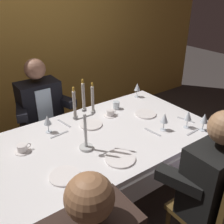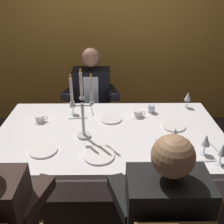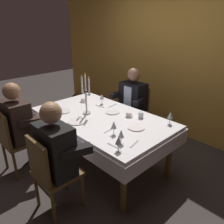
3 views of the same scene
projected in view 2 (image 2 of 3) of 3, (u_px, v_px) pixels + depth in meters
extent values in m
plane|color=#38312E|center=(110.00, 196.00, 2.49)|extent=(12.00, 12.00, 0.00)
cube|color=gold|center=(109.00, 26.00, 3.35)|extent=(6.00, 0.12, 2.70)
cube|color=silver|center=(110.00, 133.00, 2.16)|extent=(1.90, 1.10, 0.04)
cube|color=silver|center=(110.00, 144.00, 2.21)|extent=(1.94, 1.14, 0.18)
cylinder|color=brown|center=(1.00, 205.00, 1.94)|extent=(0.07, 0.07, 0.70)
cylinder|color=brown|center=(218.00, 203.00, 1.96)|extent=(0.07, 0.07, 0.70)
cylinder|color=brown|center=(32.00, 142.00, 2.71)|extent=(0.07, 0.07, 0.70)
cylinder|color=brown|center=(187.00, 141.00, 2.72)|extent=(0.07, 0.07, 0.70)
cylinder|color=silver|center=(84.00, 135.00, 2.07)|extent=(0.11, 0.11, 0.02)
cylinder|color=silver|center=(83.00, 119.00, 2.00)|extent=(0.02, 0.02, 0.28)
cylinder|color=silver|center=(82.00, 98.00, 1.92)|extent=(0.04, 0.04, 0.02)
cylinder|color=white|center=(81.00, 85.00, 1.87)|extent=(0.02, 0.02, 0.19)
ellipsoid|color=yellow|center=(80.00, 71.00, 1.82)|extent=(0.02, 0.02, 0.03)
cylinder|color=silver|center=(87.00, 105.00, 1.95)|extent=(0.08, 0.01, 0.01)
cylinder|color=silver|center=(92.00, 103.00, 1.94)|extent=(0.04, 0.04, 0.02)
cylinder|color=white|center=(91.00, 90.00, 1.89)|extent=(0.02, 0.02, 0.19)
ellipsoid|color=yellow|center=(91.00, 76.00, 1.84)|extent=(0.02, 0.02, 0.03)
cylinder|color=silver|center=(77.00, 106.00, 1.95)|extent=(0.08, 0.01, 0.01)
cylinder|color=silver|center=(72.00, 103.00, 1.94)|extent=(0.04, 0.04, 0.02)
cylinder|color=white|center=(71.00, 90.00, 1.89)|extent=(0.02, 0.02, 0.19)
ellipsoid|color=yellow|center=(70.00, 76.00, 1.84)|extent=(0.02, 0.02, 0.03)
cylinder|color=white|center=(111.00, 119.00, 2.33)|extent=(0.20, 0.20, 0.01)
cylinder|color=white|center=(43.00, 150.00, 1.90)|extent=(0.21, 0.21, 0.01)
cylinder|color=white|center=(174.00, 126.00, 2.22)|extent=(0.21, 0.21, 0.01)
cylinder|color=white|center=(99.00, 155.00, 1.84)|extent=(0.23, 0.23, 0.01)
cylinder|color=silver|center=(73.00, 114.00, 2.43)|extent=(0.06, 0.06, 0.00)
cylinder|color=silver|center=(73.00, 110.00, 2.42)|extent=(0.01, 0.01, 0.07)
cone|color=silver|center=(72.00, 102.00, 2.38)|extent=(0.07, 0.07, 0.08)
cylinder|color=silver|center=(186.00, 107.00, 2.56)|extent=(0.06, 0.06, 0.00)
cylinder|color=silver|center=(187.00, 103.00, 2.54)|extent=(0.01, 0.01, 0.07)
cone|color=silver|center=(188.00, 96.00, 2.51)|extent=(0.07, 0.07, 0.08)
cylinder|color=silver|center=(203.00, 154.00, 1.87)|extent=(0.06, 0.06, 0.00)
cylinder|color=silver|center=(204.00, 149.00, 1.85)|extent=(0.01, 0.01, 0.07)
cone|color=silver|center=(206.00, 140.00, 1.81)|extent=(0.07, 0.07, 0.08)
cylinder|color=maroon|center=(205.00, 143.00, 1.82)|extent=(0.04, 0.04, 0.03)
cylinder|color=silver|center=(173.00, 147.00, 1.94)|extent=(0.06, 0.06, 0.00)
cylinder|color=silver|center=(174.00, 142.00, 1.93)|extent=(0.01, 0.01, 0.07)
cone|color=silver|center=(175.00, 133.00, 1.89)|extent=(0.07, 0.07, 0.08)
cylinder|color=silver|center=(219.00, 163.00, 1.77)|extent=(0.06, 0.06, 0.00)
cylinder|color=silver|center=(221.00, 159.00, 1.75)|extent=(0.01, 0.01, 0.07)
cone|color=silver|center=(223.00, 149.00, 1.71)|extent=(0.07, 0.07, 0.08)
cylinder|color=maroon|center=(222.00, 152.00, 1.72)|extent=(0.04, 0.04, 0.03)
cylinder|color=silver|center=(151.00, 109.00, 2.45)|extent=(0.07, 0.07, 0.08)
cylinder|color=white|center=(40.00, 121.00, 2.30)|extent=(0.12, 0.12, 0.01)
cylinder|color=white|center=(40.00, 118.00, 2.28)|extent=(0.08, 0.08, 0.05)
torus|color=white|center=(45.00, 118.00, 2.28)|extent=(0.04, 0.01, 0.04)
cylinder|color=white|center=(138.00, 116.00, 2.38)|extent=(0.12, 0.12, 0.01)
cylinder|color=white|center=(138.00, 113.00, 2.37)|extent=(0.08, 0.08, 0.05)
torus|color=white|center=(143.00, 113.00, 2.37)|extent=(0.04, 0.01, 0.04)
cube|color=#B7B7BC|center=(159.00, 145.00, 1.97)|extent=(0.04, 0.17, 0.01)
cube|color=#B7B7BC|center=(78.00, 118.00, 2.35)|extent=(0.17, 0.03, 0.01)
cube|color=#B7B7BC|center=(92.00, 111.00, 2.49)|extent=(0.05, 0.19, 0.01)
cube|color=#B7B7BC|center=(205.00, 161.00, 1.79)|extent=(0.17, 0.03, 0.01)
cube|color=#B7B7BC|center=(212.00, 146.00, 1.95)|extent=(0.06, 0.17, 0.01)
cube|color=#2F2019|center=(35.00, 198.00, 1.44)|extent=(0.19, 0.34, 0.08)
cylinder|color=brown|center=(77.00, 139.00, 3.02)|extent=(0.04, 0.04, 0.42)
cylinder|color=brown|center=(108.00, 138.00, 3.02)|extent=(0.04, 0.04, 0.42)
cylinder|color=brown|center=(81.00, 124.00, 3.34)|extent=(0.04, 0.04, 0.42)
cylinder|color=brown|center=(108.00, 123.00, 3.34)|extent=(0.04, 0.04, 0.42)
cube|color=brown|center=(93.00, 114.00, 3.07)|extent=(0.42, 0.42, 0.04)
cube|color=brown|center=(93.00, 90.00, 3.13)|extent=(0.38, 0.04, 0.44)
cube|color=black|center=(92.00, 92.00, 2.94)|extent=(0.42, 0.26, 0.54)
cube|color=silver|center=(91.00, 94.00, 2.81)|extent=(0.16, 0.01, 0.40)
sphere|color=#9B6951|center=(91.00, 57.00, 2.76)|extent=(0.21, 0.21, 0.21)
cube|color=black|center=(72.00, 92.00, 2.83)|extent=(0.19, 0.34, 0.08)
cube|color=black|center=(111.00, 92.00, 2.84)|extent=(0.19, 0.34, 0.08)
cube|color=black|center=(165.00, 217.00, 1.38)|extent=(0.42, 0.26, 0.54)
cube|color=#B8AAD4|center=(161.00, 194.00, 1.48)|extent=(0.16, 0.01, 0.40)
sphere|color=#9E724E|center=(173.00, 156.00, 1.19)|extent=(0.21, 0.21, 0.21)
cube|color=black|center=(201.00, 197.00, 1.45)|extent=(0.19, 0.34, 0.08)
cube|color=black|center=(123.00, 198.00, 1.45)|extent=(0.19, 0.34, 0.08)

